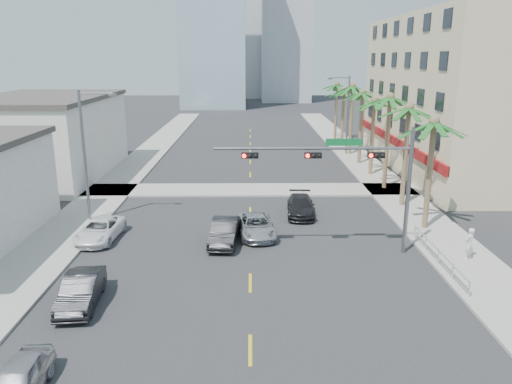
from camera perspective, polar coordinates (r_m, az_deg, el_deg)
ground at (r=22.24m, az=-0.66°, el=-14.80°), size 260.00×260.00×0.00m
sidewalk_right at (r=42.50m, az=15.74°, el=-0.41°), size 4.00×120.00×0.15m
sidewalk_left at (r=42.52m, az=-17.06°, el=-0.51°), size 4.00×120.00×0.15m
sidewalk_cross at (r=42.71m, az=-0.66°, el=0.25°), size 80.00×4.00×0.15m
building_right at (r=54.04m, az=23.73°, el=10.14°), size 15.25×28.00×15.00m
building_left_far at (r=51.68m, az=-22.96°, el=5.67°), size 11.00×18.00×7.20m
tower_far_center at (r=144.61m, az=-1.95°, el=19.17°), size 16.00×16.00×42.00m
traffic_signal_mast at (r=28.46m, az=11.05°, el=2.64°), size 11.12×0.54×7.20m
palm_tree_0 at (r=33.57m, az=19.69°, el=7.44°), size 4.80×4.80×7.80m
palm_tree_1 at (r=38.42m, az=17.10°, el=9.06°), size 4.80×4.80×8.16m
palm_tree_2 at (r=43.35m, az=15.08°, el=10.30°), size 4.80×4.80×8.52m
palm_tree_3 at (r=48.43m, az=13.39°, el=10.05°), size 4.80×4.80×7.80m
palm_tree_4 at (r=53.45m, az=12.08°, el=10.96°), size 4.80×4.80×8.16m
palm_tree_5 at (r=58.50m, az=10.99°, el=11.70°), size 4.80×4.80×8.52m
palm_tree_6 at (r=63.64m, az=10.03°, el=11.39°), size 4.80×4.80×7.80m
palm_tree_7 at (r=68.73m, az=9.25°, el=11.98°), size 4.80×4.80×8.16m
streetlight_left at (r=35.55m, az=-18.77°, el=4.60°), size 2.55×0.25×9.00m
streetlight_right at (r=58.60m, az=10.27°, el=9.07°), size 2.55×0.25×9.00m
guardrail at (r=29.20m, az=20.14°, el=-6.74°), size 0.08×8.08×1.00m
car_parked_near at (r=19.53m, az=-25.64°, el=-18.93°), size 1.62×3.84×1.30m
car_parked_mid at (r=24.75m, az=-19.37°, el=-10.58°), size 1.88×4.46×1.43m
car_parked_far at (r=32.73m, az=-17.40°, el=-4.16°), size 2.45×4.79×1.29m
car_lane_left at (r=30.72m, az=-3.62°, el=-4.56°), size 1.88×4.61×1.49m
car_lane_center at (r=31.98m, az=0.03°, el=-3.88°), size 2.67×4.92×1.31m
car_lane_right at (r=36.19m, az=5.11°, el=-1.60°), size 2.19×4.78×1.35m
pedestrian at (r=30.39m, az=23.20°, el=-5.42°), size 0.78×0.74×1.80m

